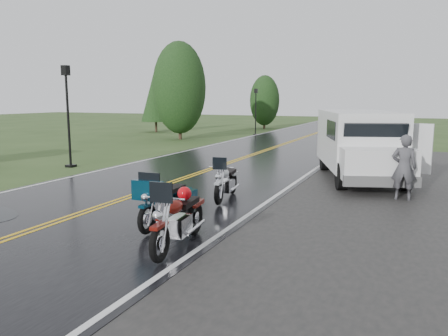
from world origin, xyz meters
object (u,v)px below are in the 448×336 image
Objects in this scene: motorcycle_red at (159,228)px; van_white at (343,152)px; lamp_post_near_left at (68,116)px; motorcycle_silver at (219,184)px; person_at_van at (404,168)px; motorcycle_teal at (147,207)px; lamp_post_far_left at (256,112)px.

van_white is at bearing 69.16° from motorcycle_red.
motorcycle_silver is at bearing -23.58° from lamp_post_near_left.
van_white is 1.48× the size of lamp_post_near_left.
person_at_van reaches higher than motorcycle_silver.
motorcycle_teal is at bearing 47.70° from person_at_van.
lamp_post_far_left is (1.63, 18.05, -0.30)m from lamp_post_near_left.
lamp_post_near_left reaches higher than lamp_post_far_left.
van_white reaches higher than motorcycle_red.
motorcycle_red is at bearing -73.71° from lamp_post_far_left.
motorcycle_teal is 0.52× the size of lamp_post_near_left.
lamp_post_near_left reaches higher than person_at_van.
lamp_post_near_left is (-9.17, 7.74, 1.41)m from motorcycle_red.
lamp_post_near_left is 18.13m from lamp_post_far_left.
van_white is at bearing -1.36° from lamp_post_near_left.
motorcycle_red is at bearing -88.45° from motorcycle_silver.
van_white is at bearing 43.75° from motorcycle_silver.
motorcycle_red is at bearing -40.17° from lamp_post_near_left.
person_at_van is (3.60, 6.82, 0.23)m from motorcycle_red.
motorcycle_teal is at bearing -105.42° from motorcycle_silver.
motorcycle_teal is 0.60× the size of lamp_post_far_left.
person_at_van is (4.35, 2.75, 0.29)m from motorcycle_silver.
motorcycle_teal is 25.42m from lamp_post_far_left.
lamp_post_near_left is (-8.41, 3.67, 1.47)m from motorcycle_silver.
motorcycle_red is 1.06× the size of motorcycle_teal.
person_at_van is 0.51× the size of lamp_post_far_left.
lamp_post_near_left reaches higher than motorcycle_red.
motorcycle_silver is 0.58× the size of lamp_post_far_left.
van_white is at bearing -22.92° from person_at_van.
lamp_post_near_left is (-8.09, 6.50, 1.45)m from motorcycle_teal.
lamp_post_near_left is at bearing 132.76° from motorcycle_red.
lamp_post_far_left is at bearing 99.23° from motorcycle_red.
motorcycle_red reaches higher than motorcycle_silver.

